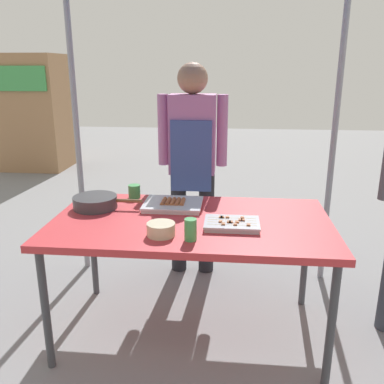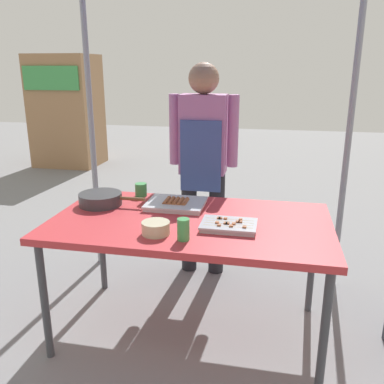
{
  "view_description": "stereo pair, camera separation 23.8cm",
  "coord_description": "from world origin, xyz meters",
  "px_view_note": "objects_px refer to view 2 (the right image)",
  "views": [
    {
      "loc": [
        0.22,
        -2.22,
        1.59
      ],
      "look_at": [
        0.0,
        0.05,
        0.9
      ],
      "focal_mm": 38.54,
      "sensor_mm": 36.0,
      "label": 1
    },
    {
      "loc": [
        0.45,
        -2.18,
        1.59
      ],
      "look_at": [
        0.0,
        0.05,
        0.9
      ],
      "focal_mm": 38.54,
      "sensor_mm": 36.0,
      "label": 2
    }
  ],
  "objects_px": {
    "vendor_woman": "(203,154)",
    "drink_cup_by_wok": "(141,190)",
    "condiment_bowl": "(156,228)",
    "neighbor_stall_left": "(67,111)",
    "stall_table": "(190,228)",
    "tray_meat_skewers": "(229,225)",
    "drink_cup_near_edge": "(183,229)",
    "tray_grilled_sausages": "(176,204)",
    "cooking_wok": "(101,199)"
  },
  "relations": [
    {
      "from": "tray_meat_skewers",
      "to": "cooking_wok",
      "type": "distance_m",
      "value": 0.88
    },
    {
      "from": "tray_meat_skewers",
      "to": "condiment_bowl",
      "type": "relative_size",
      "value": 2.02
    },
    {
      "from": "drink_cup_by_wok",
      "to": "condiment_bowl",
      "type": "bearing_deg",
      "value": -65.29
    },
    {
      "from": "drink_cup_near_edge",
      "to": "neighbor_stall_left",
      "type": "bearing_deg",
      "value": 123.71
    },
    {
      "from": "cooking_wok",
      "to": "vendor_woman",
      "type": "bearing_deg",
      "value": 51.36
    },
    {
      "from": "cooking_wok",
      "to": "condiment_bowl",
      "type": "bearing_deg",
      "value": -39.45
    },
    {
      "from": "stall_table",
      "to": "condiment_bowl",
      "type": "height_order",
      "value": "condiment_bowl"
    },
    {
      "from": "condiment_bowl",
      "to": "neighbor_stall_left",
      "type": "height_order",
      "value": "neighbor_stall_left"
    },
    {
      "from": "stall_table",
      "to": "drink_cup_by_wok",
      "type": "relative_size",
      "value": 18.17
    },
    {
      "from": "tray_meat_skewers",
      "to": "tray_grilled_sausages",
      "type": "bearing_deg",
      "value": 140.93
    },
    {
      "from": "drink_cup_near_edge",
      "to": "vendor_woman",
      "type": "xyz_separation_m",
      "value": [
        -0.1,
        1.12,
        0.16
      ]
    },
    {
      "from": "condiment_bowl",
      "to": "vendor_woman",
      "type": "distance_m",
      "value": 1.09
    },
    {
      "from": "stall_table",
      "to": "tray_grilled_sausages",
      "type": "distance_m",
      "value": 0.26
    },
    {
      "from": "vendor_woman",
      "to": "drink_cup_by_wok",
      "type": "bearing_deg",
      "value": 51.99
    },
    {
      "from": "drink_cup_near_edge",
      "to": "tray_meat_skewers",
      "type": "bearing_deg",
      "value": 44.3
    },
    {
      "from": "tray_meat_skewers",
      "to": "neighbor_stall_left",
      "type": "xyz_separation_m",
      "value": [
        -3.19,
        4.26,
        0.13
      ]
    },
    {
      "from": "condiment_bowl",
      "to": "neighbor_stall_left",
      "type": "xyz_separation_m",
      "value": [
        -2.82,
        4.42,
        0.12
      ]
    },
    {
      "from": "condiment_bowl",
      "to": "drink_cup_by_wok",
      "type": "relative_size",
      "value": 1.69
    },
    {
      "from": "stall_table",
      "to": "drink_cup_by_wok",
      "type": "height_order",
      "value": "drink_cup_by_wok"
    },
    {
      "from": "tray_meat_skewers",
      "to": "condiment_bowl",
      "type": "distance_m",
      "value": 0.4
    },
    {
      "from": "cooking_wok",
      "to": "drink_cup_near_edge",
      "type": "distance_m",
      "value": 0.78
    },
    {
      "from": "tray_grilled_sausages",
      "to": "vendor_woman",
      "type": "distance_m",
      "value": 0.65
    },
    {
      "from": "condiment_bowl",
      "to": "drink_cup_by_wok",
      "type": "bearing_deg",
      "value": 114.71
    },
    {
      "from": "tray_grilled_sausages",
      "to": "condiment_bowl",
      "type": "xyz_separation_m",
      "value": [
        0.0,
        -0.45,
        0.02
      ]
    },
    {
      "from": "tray_grilled_sausages",
      "to": "drink_cup_by_wok",
      "type": "height_order",
      "value": "drink_cup_by_wok"
    },
    {
      "from": "tray_grilled_sausages",
      "to": "cooking_wok",
      "type": "distance_m",
      "value": 0.48
    },
    {
      "from": "stall_table",
      "to": "vendor_woman",
      "type": "distance_m",
      "value": 0.87
    },
    {
      "from": "stall_table",
      "to": "tray_meat_skewers",
      "type": "relative_size",
      "value": 5.31
    },
    {
      "from": "cooking_wok",
      "to": "vendor_woman",
      "type": "height_order",
      "value": "vendor_woman"
    },
    {
      "from": "drink_cup_near_edge",
      "to": "vendor_woman",
      "type": "relative_size",
      "value": 0.07
    },
    {
      "from": "tray_grilled_sausages",
      "to": "drink_cup_near_edge",
      "type": "height_order",
      "value": "drink_cup_near_edge"
    },
    {
      "from": "vendor_woman",
      "to": "neighbor_stall_left",
      "type": "distance_m",
      "value": 4.42
    },
    {
      "from": "condiment_bowl",
      "to": "cooking_wok",
      "type": "bearing_deg",
      "value": 140.55
    },
    {
      "from": "vendor_woman",
      "to": "neighbor_stall_left",
      "type": "relative_size",
      "value": 0.91
    },
    {
      "from": "tray_meat_skewers",
      "to": "drink_cup_near_edge",
      "type": "distance_m",
      "value": 0.29
    },
    {
      "from": "tray_grilled_sausages",
      "to": "vendor_woman",
      "type": "xyz_separation_m",
      "value": [
        0.06,
        0.62,
        0.2
      ]
    },
    {
      "from": "neighbor_stall_left",
      "to": "tray_meat_skewers",
      "type": "bearing_deg",
      "value": -53.21
    },
    {
      "from": "condiment_bowl",
      "to": "vendor_woman",
      "type": "height_order",
      "value": "vendor_woman"
    },
    {
      "from": "stall_table",
      "to": "neighbor_stall_left",
      "type": "distance_m",
      "value": 5.11
    },
    {
      "from": "tray_meat_skewers",
      "to": "condiment_bowl",
      "type": "height_order",
      "value": "condiment_bowl"
    },
    {
      "from": "drink_cup_by_wok",
      "to": "stall_table",
      "type": "bearing_deg",
      "value": -41.71
    },
    {
      "from": "cooking_wok",
      "to": "neighbor_stall_left",
      "type": "relative_size",
      "value": 0.24
    },
    {
      "from": "tray_meat_skewers",
      "to": "drink_cup_by_wok",
      "type": "xyz_separation_m",
      "value": [
        -0.65,
        0.47,
        0.03
      ]
    },
    {
      "from": "vendor_woman",
      "to": "stall_table",
      "type": "bearing_deg",
      "value": 94.95
    },
    {
      "from": "tray_meat_skewers",
      "to": "drink_cup_by_wok",
      "type": "distance_m",
      "value": 0.8
    },
    {
      "from": "cooking_wok",
      "to": "drink_cup_near_edge",
      "type": "relative_size",
      "value": 3.78
    },
    {
      "from": "tray_grilled_sausages",
      "to": "neighbor_stall_left",
      "type": "xyz_separation_m",
      "value": [
        -2.82,
        3.96,
        0.13
      ]
    },
    {
      "from": "tray_meat_skewers",
      "to": "stall_table",
      "type": "bearing_deg",
      "value": 158.2
    },
    {
      "from": "drink_cup_by_wok",
      "to": "vendor_woman",
      "type": "distance_m",
      "value": 0.59
    },
    {
      "from": "condiment_bowl",
      "to": "tray_meat_skewers",
      "type": "bearing_deg",
      "value": 22.89
    }
  ]
}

